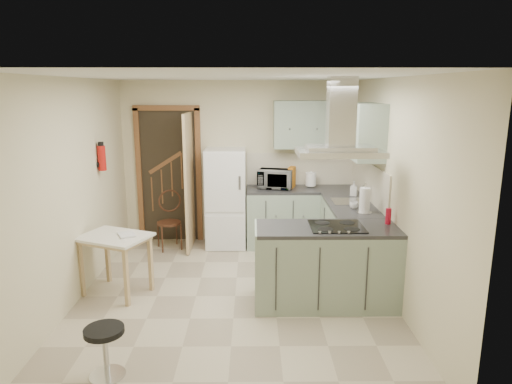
{
  "coord_description": "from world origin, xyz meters",
  "views": [
    {
      "loc": [
        0.21,
        -4.94,
        2.38
      ],
      "look_at": [
        0.25,
        0.45,
        1.15
      ],
      "focal_mm": 32.0,
      "sensor_mm": 36.0,
      "label": 1
    }
  ],
  "objects_px": {
    "stool": "(106,352)",
    "microwave": "(275,179)",
    "fridge": "(226,198)",
    "extractor_hood": "(340,152)",
    "drop_leaf_table": "(116,265)",
    "peninsula": "(326,266)",
    "bentwood_chair": "(169,223)"
  },
  "relations": [
    {
      "from": "peninsula",
      "to": "extractor_hood",
      "type": "bearing_deg",
      "value": 0.0
    },
    {
      "from": "extractor_hood",
      "to": "stool",
      "type": "height_order",
      "value": "extractor_hood"
    },
    {
      "from": "extractor_hood",
      "to": "microwave",
      "type": "xyz_separation_m",
      "value": [
        -0.57,
        2.0,
        -0.68
      ]
    },
    {
      "from": "fridge",
      "to": "stool",
      "type": "bearing_deg",
      "value": -104.06
    },
    {
      "from": "extractor_hood",
      "to": "stool",
      "type": "bearing_deg",
      "value": -148.3
    },
    {
      "from": "peninsula",
      "to": "bentwood_chair",
      "type": "relative_size",
      "value": 1.93
    },
    {
      "from": "peninsula",
      "to": "microwave",
      "type": "distance_m",
      "value": 2.14
    },
    {
      "from": "fridge",
      "to": "extractor_hood",
      "type": "height_order",
      "value": "extractor_hood"
    },
    {
      "from": "fridge",
      "to": "drop_leaf_table",
      "type": "relative_size",
      "value": 1.97
    },
    {
      "from": "drop_leaf_table",
      "to": "bentwood_chair",
      "type": "relative_size",
      "value": 0.95
    },
    {
      "from": "microwave",
      "to": "fridge",
      "type": "bearing_deg",
      "value": -166.02
    },
    {
      "from": "extractor_hood",
      "to": "drop_leaf_table",
      "type": "relative_size",
      "value": 1.18
    },
    {
      "from": "drop_leaf_table",
      "to": "microwave",
      "type": "distance_m",
      "value": 2.69
    },
    {
      "from": "fridge",
      "to": "extractor_hood",
      "type": "xyz_separation_m",
      "value": [
        1.32,
        -1.98,
        0.97
      ]
    },
    {
      "from": "peninsula",
      "to": "fridge",
      "type": "bearing_deg",
      "value": 121.74
    },
    {
      "from": "fridge",
      "to": "extractor_hood",
      "type": "bearing_deg",
      "value": -56.21
    },
    {
      "from": "extractor_hood",
      "to": "peninsula",
      "type": "bearing_deg",
      "value": 180.0
    },
    {
      "from": "bentwood_chair",
      "to": "stool",
      "type": "bearing_deg",
      "value": -113.03
    },
    {
      "from": "stool",
      "to": "microwave",
      "type": "height_order",
      "value": "microwave"
    },
    {
      "from": "drop_leaf_table",
      "to": "microwave",
      "type": "xyz_separation_m",
      "value": [
        1.95,
        1.72,
        0.68
      ]
    },
    {
      "from": "drop_leaf_table",
      "to": "peninsula",
      "type": "bearing_deg",
      "value": 16.58
    },
    {
      "from": "extractor_hood",
      "to": "fridge",
      "type": "bearing_deg",
      "value": 123.79
    },
    {
      "from": "peninsula",
      "to": "drop_leaf_table",
      "type": "xyz_separation_m",
      "value": [
        -2.42,
        0.28,
        -0.09
      ]
    },
    {
      "from": "peninsula",
      "to": "microwave",
      "type": "bearing_deg",
      "value": 103.29
    },
    {
      "from": "extractor_hood",
      "to": "bentwood_chair",
      "type": "bearing_deg",
      "value": 139.98
    },
    {
      "from": "extractor_hood",
      "to": "microwave",
      "type": "height_order",
      "value": "extractor_hood"
    },
    {
      "from": "drop_leaf_table",
      "to": "stool",
      "type": "relative_size",
      "value": 1.71
    },
    {
      "from": "drop_leaf_table",
      "to": "microwave",
      "type": "bearing_deg",
      "value": 64.54
    },
    {
      "from": "stool",
      "to": "microwave",
      "type": "bearing_deg",
      "value": 64.59
    },
    {
      "from": "peninsula",
      "to": "drop_leaf_table",
      "type": "distance_m",
      "value": 2.44
    },
    {
      "from": "peninsula",
      "to": "extractor_hood",
      "type": "relative_size",
      "value": 1.72
    },
    {
      "from": "peninsula",
      "to": "extractor_hood",
      "type": "height_order",
      "value": "extractor_hood"
    }
  ]
}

